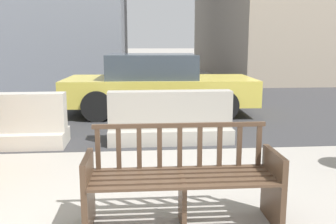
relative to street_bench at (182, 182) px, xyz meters
name	(u,v)px	position (x,y,z in m)	size (l,w,h in m)	color
street_asphalt	(125,95)	(-0.75, 8.34, -0.39)	(120.00, 12.00, 0.01)	#333335
street_bench	(182,182)	(0.00, 0.00, 0.00)	(1.69, 0.54, 0.88)	#473323
jersey_barrier_centre	(170,121)	(0.15, 2.84, -0.06)	(2.00, 0.69, 0.84)	#9E998E
jersey_barrier_left	(0,125)	(-2.51, 2.76, -0.06)	(2.00, 0.69, 0.84)	#ADA89E
car_taxi_near	(158,84)	(0.09, 5.35, 0.27)	(4.28, 2.09, 1.35)	#DBC64C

